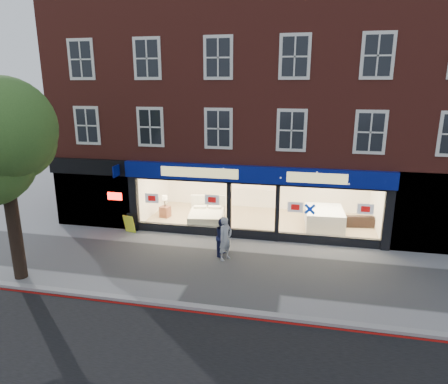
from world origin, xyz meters
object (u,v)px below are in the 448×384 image
(mattress_stack, at_px, (324,218))
(sofa, at_px, (356,220))
(a_board, at_px, (130,223))
(display_bed, at_px, (206,217))
(pedestrian_blue, at_px, (223,237))
(pedestrian_grey, at_px, (225,238))

(mattress_stack, xyz_separation_m, sofa, (1.50, 0.50, -0.14))
(mattress_stack, bearing_deg, a_board, -165.15)
(mattress_stack, height_order, a_board, mattress_stack)
(display_bed, height_order, mattress_stack, display_bed)
(a_board, distance_m, pedestrian_blue, 4.97)
(sofa, bearing_deg, a_board, 6.46)
(display_bed, bearing_deg, pedestrian_blue, -73.67)
(display_bed, xyz_separation_m, mattress_stack, (5.51, 0.67, 0.10))
(pedestrian_blue, bearing_deg, a_board, 70.65)
(mattress_stack, distance_m, pedestrian_blue, 5.59)
(a_board, relative_size, pedestrian_blue, 0.55)
(mattress_stack, distance_m, a_board, 9.00)
(display_bed, relative_size, pedestrian_blue, 1.46)
(a_board, height_order, pedestrian_blue, pedestrian_blue)
(pedestrian_blue, bearing_deg, display_bed, 24.48)
(display_bed, bearing_deg, sofa, 0.69)
(a_board, bearing_deg, sofa, 29.00)
(sofa, distance_m, pedestrian_grey, 7.16)
(a_board, bearing_deg, display_bed, 40.72)
(sofa, bearing_deg, pedestrian_grey, 32.79)
(mattress_stack, xyz_separation_m, pedestrian_grey, (-3.83, -4.25, 0.33))
(pedestrian_blue, bearing_deg, pedestrian_grey, -155.62)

